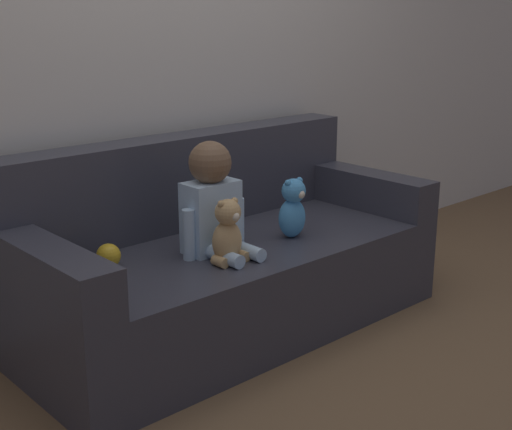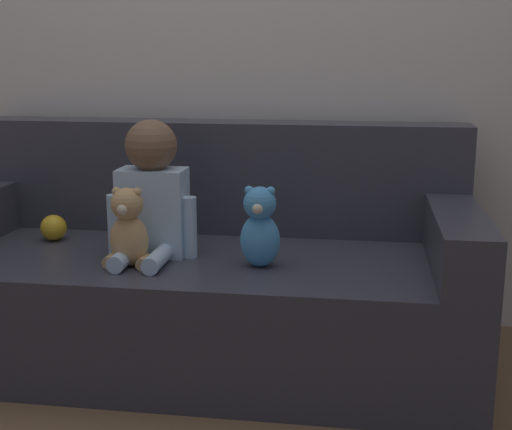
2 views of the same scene
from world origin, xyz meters
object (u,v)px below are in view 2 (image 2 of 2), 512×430
object	(u,v)px
couch	(203,276)
toy_ball	(54,228)
person_baby	(152,195)
teddy_bear_brown	(128,230)
plush_toy_side	(260,227)

from	to	relation	value
couch	toy_ball	size ratio (longest dim) A/B	19.72
person_baby	couch	bearing A→B (deg)	39.54
person_baby	teddy_bear_brown	bearing A→B (deg)	-105.49
teddy_bear_brown	couch	bearing A→B (deg)	54.63
person_baby	teddy_bear_brown	world-z (taller)	person_baby
person_baby	toy_ball	xyz separation A→B (m)	(-0.41, 0.13, -0.16)
person_baby	teddy_bear_brown	distance (m)	0.16
couch	person_baby	bearing A→B (deg)	-140.46
person_baby	plush_toy_side	distance (m)	0.39
couch	person_baby	size ratio (longest dim) A/B	4.09
person_baby	plush_toy_side	size ratio (longest dim) A/B	1.74
plush_toy_side	toy_ball	world-z (taller)	plush_toy_side
plush_toy_side	person_baby	bearing A→B (deg)	167.92
plush_toy_side	toy_ball	distance (m)	0.81
couch	teddy_bear_brown	size ratio (longest dim) A/B	7.25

